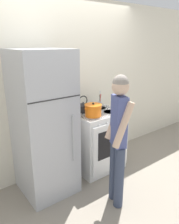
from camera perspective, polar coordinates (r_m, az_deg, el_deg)
ground_plane at (r=3.77m, az=-5.16°, el=-13.15°), size 14.00×14.00×0.00m
wall_back at (r=3.33m, az=-6.05°, el=6.26°), size 10.00×0.06×2.55m
refrigerator at (r=2.83m, az=-11.89°, el=-3.34°), size 0.66×0.73×1.87m
stove_range at (r=3.45m, az=2.02°, el=-7.24°), size 0.73×0.69×0.93m
dutch_oven_pot at (r=3.08m, az=0.96°, el=0.49°), size 0.29×0.25×0.20m
tea_kettle at (r=3.29m, az=-1.65°, el=1.33°), size 0.26×0.21×0.25m
utensil_jar at (r=3.49m, az=2.76°, el=2.22°), size 0.07×0.07×0.27m
person at (r=2.54m, az=7.54°, el=-5.96°), size 0.34×0.39×1.61m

